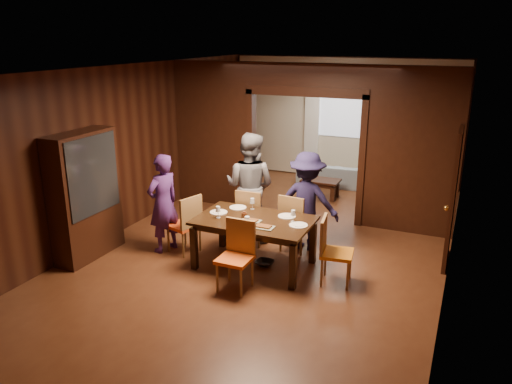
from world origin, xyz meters
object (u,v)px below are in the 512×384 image
at_px(chair_far_l, 252,216).
at_px(person_navy, 307,201).
at_px(hutch, 85,196).
at_px(chair_right, 337,251).
at_px(chair_near, 235,257).
at_px(sofa, 335,175).
at_px(dining_table, 254,243).
at_px(coffee_table, 320,188).
at_px(person_grey, 250,186).
at_px(chair_far_r, 296,222).
at_px(chair_left, 184,223).
at_px(person_purple, 163,203).

bearing_deg(chair_far_l, person_navy, -171.56).
bearing_deg(hutch, chair_right, 9.90).
distance_m(chair_right, chair_near, 1.44).
xyz_separation_m(sofa, dining_table, (0.00, -4.65, 0.13)).
bearing_deg(coffee_table, dining_table, -89.22).
xyz_separation_m(person_grey, chair_far_r, (0.90, -0.18, -0.44)).
bearing_deg(chair_left, chair_far_r, 133.00).
bearing_deg(chair_far_r, sofa, -78.97).
distance_m(person_grey, coffee_table, 2.79).
bearing_deg(person_navy, chair_right, 125.23).
bearing_deg(sofa, person_navy, 93.41).
bearing_deg(chair_near, person_grey, 108.36).
relative_size(person_purple, chair_far_r, 1.66).
distance_m(person_grey, chair_far_r, 1.02).
distance_m(chair_right, chair_far_r, 1.24).
distance_m(person_grey, dining_table, 1.25).
height_order(person_purple, chair_far_l, person_purple).
xyz_separation_m(dining_table, hutch, (-2.56, -0.70, 0.62)).
bearing_deg(dining_table, person_navy, 62.75).
relative_size(person_navy, dining_table, 0.94).
height_order(person_grey, chair_far_r, person_grey).
bearing_deg(sofa, person_grey, 77.45).
xyz_separation_m(person_navy, chair_far_r, (-0.13, -0.16, -0.33)).
distance_m(person_navy, sofa, 3.75).
bearing_deg(sofa, chair_left, 70.40).
distance_m(chair_far_r, hutch, 3.34).
distance_m(chair_far_l, chair_near, 1.63).
distance_m(chair_left, hutch, 1.58).
relative_size(chair_far_l, hutch, 0.48).
bearing_deg(person_purple, hutch, -40.40).
height_order(chair_right, chair_far_l, same).
bearing_deg(sofa, chair_far_r, 91.22).
relative_size(dining_table, chair_right, 1.78).
height_order(person_grey, person_navy, person_grey).
bearing_deg(chair_far_r, person_purple, 29.46).
xyz_separation_m(sofa, coffee_table, (-0.05, -1.00, -0.05)).
height_order(sofa, chair_far_l, chair_far_l).
relative_size(chair_far_r, chair_near, 1.00).
distance_m(dining_table, chair_far_l, 0.89).
xyz_separation_m(sofa, chair_right, (1.28, -4.68, 0.23)).
height_order(sofa, chair_near, chair_near).
bearing_deg(chair_far_l, person_grey, -58.74).
relative_size(chair_right, hutch, 0.48).
bearing_deg(person_purple, chair_right, 106.65).
relative_size(sofa, chair_far_l, 1.77).
relative_size(person_purple, chair_far_l, 1.66).
xyz_separation_m(person_purple, hutch, (-0.99, -0.65, 0.19)).
xyz_separation_m(coffee_table, chair_far_r, (0.42, -2.83, 0.28)).
relative_size(person_grey, chair_far_r, 1.91).
bearing_deg(chair_far_l, dining_table, 112.86).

